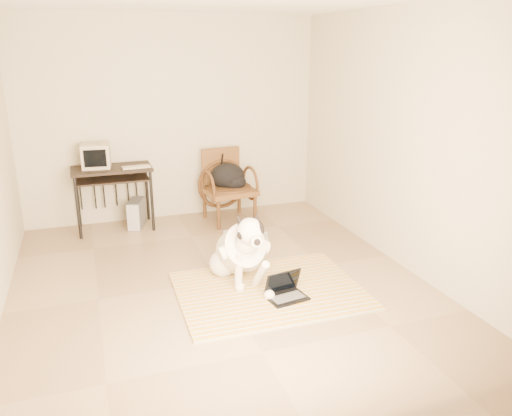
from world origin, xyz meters
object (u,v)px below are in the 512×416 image
laptop (285,291)px  crt_monitor (96,156)px  pc_tower (136,214)px  computer_desk (112,177)px  rattan_chair (227,186)px  backpack (229,177)px  dog (240,251)px

laptop → crt_monitor: (-1.53, 2.57, 0.89)m
pc_tower → laptop: bearing=-66.2°
computer_desk → pc_tower: bearing=-1.4°
rattan_chair → backpack: 0.12m
pc_tower → backpack: size_ratio=0.90×
computer_desk → crt_monitor: crt_monitor is taller
computer_desk → pc_tower: computer_desk is taller
laptop → crt_monitor: crt_monitor is taller
computer_desk → crt_monitor: 0.32m
crt_monitor → backpack: 1.73m
laptop → rattan_chair: (0.12, 2.39, 0.40)m
dog → rattan_chair: 1.93m
crt_monitor → backpack: (1.67, -0.20, -0.37)m
computer_desk → pc_tower: 0.59m
laptop → backpack: (0.14, 2.38, 0.52)m
laptop → backpack: 2.44m
backpack → crt_monitor: bearing=173.3°
backpack → laptop: bearing=-93.4°
laptop → pc_tower: size_ratio=0.94×
crt_monitor → laptop: bearing=-59.2°
laptop → pc_tower: pc_tower is taller
rattan_chair → backpack: (0.02, -0.01, 0.12)m
laptop → backpack: size_ratio=0.85×
laptop → computer_desk: (-1.36, 2.51, 0.62)m
dog → pc_tower: dog is taller
computer_desk → backpack: (1.50, -0.13, -0.10)m
pc_tower → rattan_chair: size_ratio=0.44×
crt_monitor → pc_tower: bearing=-9.9°
rattan_chair → backpack: bearing=-34.9°
crt_monitor → backpack: bearing=-6.7°
pc_tower → backpack: bearing=-5.6°
laptop → rattan_chair: rattan_chair is taller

